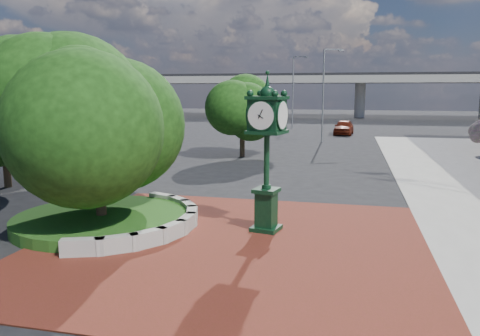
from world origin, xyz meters
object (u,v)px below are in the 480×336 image
Objects in this scene: post_clock at (267,147)px; street_lamp_near at (325,88)px; parked_car at (344,127)px; street_lamp_far at (295,86)px.

street_lamp_near is at bearing 89.32° from post_clock.
street_lamp_near reaches higher than post_clock.
parked_car is 8.72m from street_lamp_near.
post_clock is 0.63× the size of street_lamp_near.
post_clock is 36.37m from parked_car.
parked_car is 10.89m from street_lamp_far.
street_lamp_far is at bearing 95.55° from post_clock.
parked_car is 0.56× the size of street_lamp_near.
post_clock is 0.60× the size of street_lamp_far.
post_clock reaches higher than parked_car.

